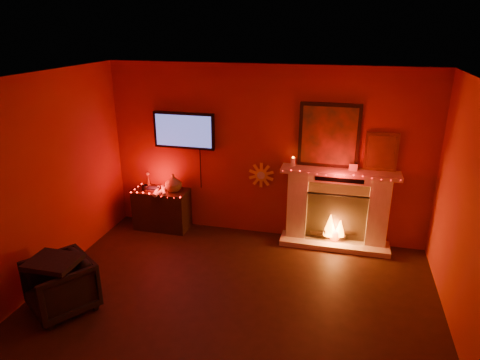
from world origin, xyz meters
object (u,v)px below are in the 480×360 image
object	(u,v)px
fireplace	(337,201)
sunburst_clock	(261,175)
console_table	(163,207)
tv	(184,131)
armchair	(60,286)

from	to	relation	value
fireplace	sunburst_clock	bearing A→B (deg)	175.63
sunburst_clock	console_table	world-z (taller)	sunburst_clock
tv	sunburst_clock	world-z (taller)	tv
console_table	armchair	size ratio (longest dim) A/B	1.35
fireplace	armchair	xyz separation A→B (m)	(-3.09, -2.46, -0.40)
fireplace	armchair	bearing A→B (deg)	-141.50
fireplace	armchair	world-z (taller)	fireplace
armchair	fireplace	bearing A→B (deg)	73.23
tv	armchair	xyz separation A→B (m)	(-0.65, -2.52, -1.32)
tv	console_table	size ratio (longest dim) A/B	1.29
sunburst_clock	armchair	world-z (taller)	sunburst_clock
console_table	fireplace	bearing A→B (deg)	2.63
sunburst_clock	armchair	distance (m)	3.25
fireplace	tv	bearing A→B (deg)	178.50
tv	sunburst_clock	size ratio (longest dim) A/B	3.10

